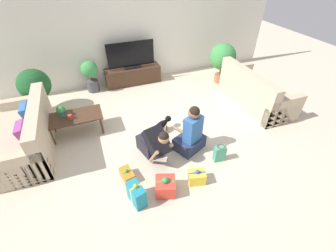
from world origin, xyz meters
name	(u,v)px	position (x,y,z in m)	size (l,w,h in m)	color
ground_plane	(163,134)	(0.00, 0.00, 0.00)	(16.00, 16.00, 0.00)	beige
wall_back	(126,32)	(0.00, 2.63, 1.30)	(8.40, 0.06, 2.60)	white
sofa_left	(27,136)	(-2.41, 0.49, 0.31)	(0.87, 1.86, 0.87)	#C6B293
sofa_right	(255,92)	(2.41, 0.30, 0.31)	(0.87, 1.86, 0.87)	#C6B293
coffee_table	(75,118)	(-1.57, 0.67, 0.36)	(1.04, 0.54, 0.41)	#472D1E
tv_console	(133,75)	(0.00, 2.36, 0.23)	(1.48, 0.39, 0.45)	#472D1E
tv	(131,56)	(0.00, 2.36, 0.76)	(1.23, 0.20, 0.69)	black
potted_plant_back_left	(90,74)	(-1.09, 2.31, 0.48)	(0.41, 0.41, 0.80)	#4C4C51
potted_plant_corner_right	(223,58)	(2.27, 1.58, 0.69)	(0.69, 0.69, 1.07)	#A36042
potted_plant_corner_left	(34,85)	(-2.27, 1.77, 0.65)	(0.67, 0.67, 1.01)	beige
person_kneeling	(154,143)	(-0.34, -0.54, 0.33)	(0.50, 0.82, 0.77)	#23232D
person_sitting	(191,134)	(0.34, -0.56, 0.35)	(0.64, 0.60, 0.94)	#283351
dog	(163,124)	(0.05, 0.10, 0.18)	(0.48, 0.30, 0.28)	black
gift_box_a	(165,186)	(-0.42, -1.30, 0.13)	(0.38, 0.38, 0.32)	red
gift_box_b	(137,194)	(-0.87, -1.31, 0.17)	(0.24, 0.34, 0.40)	teal
gift_box_c	(197,177)	(0.11, -1.30, 0.11)	(0.30, 0.26, 0.27)	yellow
gift_box_d	(127,175)	(-0.91, -0.84, 0.08)	(0.22, 0.32, 0.22)	orange
gift_bag_a	(220,154)	(0.69, -1.02, 0.16)	(0.21, 0.14, 0.33)	#4CA384
mug	(70,117)	(-1.64, 0.60, 0.45)	(0.12, 0.08, 0.09)	#B23D38
tabletop_plant	(61,111)	(-1.78, 0.75, 0.53)	(0.17, 0.17, 0.22)	#336B84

